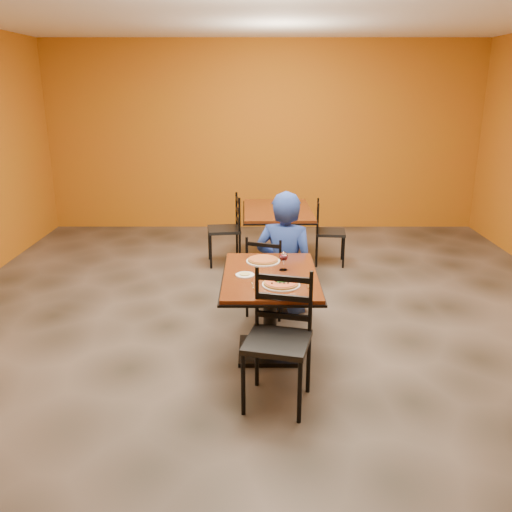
{
  "coord_description": "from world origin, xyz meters",
  "views": [
    {
      "loc": [
        -0.12,
        -4.81,
        2.3
      ],
      "look_at": [
        -0.12,
        -0.3,
        0.85
      ],
      "focal_mm": 37.45,
      "sensor_mm": 36.0,
      "label": 1
    }
  ],
  "objects_px": {
    "plate_main": "(281,285)",
    "side_plate": "(245,275)",
    "chair_main_far": "(269,274)",
    "plate_far": "(263,261)",
    "pizza_main": "(281,283)",
    "table_main": "(270,295)",
    "wine_glass": "(283,260)",
    "chair_second_left": "(224,230)",
    "table_second": "(277,223)",
    "diner": "(285,252)",
    "chair_main_near": "(277,343)",
    "pizza_far": "(263,260)",
    "chair_second_right": "(330,233)"
  },
  "relations": [
    {
      "from": "chair_second_right",
      "to": "diner",
      "type": "xyz_separation_m",
      "value": [
        -0.69,
        -1.55,
        0.22
      ]
    },
    {
      "from": "plate_main",
      "to": "pizza_main",
      "type": "xyz_separation_m",
      "value": [
        0.0,
        0.0,
        0.02
      ]
    },
    {
      "from": "table_main",
      "to": "chair_main_far",
      "type": "distance_m",
      "value": 0.9
    },
    {
      "from": "chair_main_near",
      "to": "wine_glass",
      "type": "relative_size",
      "value": 5.58
    },
    {
      "from": "table_main",
      "to": "side_plate",
      "type": "distance_m",
      "value": 0.3
    },
    {
      "from": "chair_main_near",
      "to": "pizza_far",
      "type": "distance_m",
      "value": 1.17
    },
    {
      "from": "chair_main_near",
      "to": "diner",
      "type": "height_order",
      "value": "diner"
    },
    {
      "from": "table_main",
      "to": "chair_second_left",
      "type": "distance_m",
      "value": 2.6
    },
    {
      "from": "table_second",
      "to": "wine_glass",
      "type": "xyz_separation_m",
      "value": [
        -0.04,
        -2.43,
        0.28
      ]
    },
    {
      "from": "pizza_main",
      "to": "side_plate",
      "type": "bearing_deg",
      "value": 141.75
    },
    {
      "from": "wine_glass",
      "to": "diner",
      "type": "bearing_deg",
      "value": 85.97
    },
    {
      "from": "plate_far",
      "to": "wine_glass",
      "type": "bearing_deg",
      "value": -52.98
    },
    {
      "from": "diner",
      "to": "pizza_far",
      "type": "xyz_separation_m",
      "value": [
        -0.24,
        -0.65,
        0.13
      ]
    },
    {
      "from": "chair_main_near",
      "to": "wine_glass",
      "type": "xyz_separation_m",
      "value": [
        0.08,
        0.9,
        0.34
      ]
    },
    {
      "from": "plate_main",
      "to": "plate_far",
      "type": "bearing_deg",
      "value": 102.81
    },
    {
      "from": "plate_main",
      "to": "chair_main_near",
      "type": "bearing_deg",
      "value": -94.99
    },
    {
      "from": "diner",
      "to": "side_plate",
      "type": "distance_m",
      "value": 1.1
    },
    {
      "from": "chair_second_left",
      "to": "table_second",
      "type": "bearing_deg",
      "value": 82.3
    },
    {
      "from": "pizza_main",
      "to": "side_plate",
      "type": "xyz_separation_m",
      "value": [
        -0.3,
        0.23,
        -0.02
      ]
    },
    {
      "from": "side_plate",
      "to": "wine_glass",
      "type": "relative_size",
      "value": 0.89
    },
    {
      "from": "pizza_far",
      "to": "table_second",
      "type": "bearing_deg",
      "value": 84.42
    },
    {
      "from": "chair_main_near",
      "to": "chair_second_right",
      "type": "distance_m",
      "value": 3.44
    },
    {
      "from": "plate_main",
      "to": "side_plate",
      "type": "relative_size",
      "value": 1.94
    },
    {
      "from": "chair_main_near",
      "to": "chair_second_right",
      "type": "bearing_deg",
      "value": 89.95
    },
    {
      "from": "chair_main_far",
      "to": "side_plate",
      "type": "xyz_separation_m",
      "value": [
        -0.23,
        -0.93,
        0.33
      ]
    },
    {
      "from": "diner",
      "to": "table_main",
      "type": "bearing_deg",
      "value": 96.22
    },
    {
      "from": "plate_main",
      "to": "chair_second_left",
      "type": "bearing_deg",
      "value": 102.69
    },
    {
      "from": "chair_main_near",
      "to": "chair_second_left",
      "type": "xyz_separation_m",
      "value": [
        -0.59,
        3.33,
        -0.04
      ]
    },
    {
      "from": "chair_main_near",
      "to": "table_main",
      "type": "bearing_deg",
      "value": 106.37
    },
    {
      "from": "diner",
      "to": "chair_second_left",
      "type": "bearing_deg",
      "value": -48.37
    },
    {
      "from": "plate_far",
      "to": "side_plate",
      "type": "bearing_deg",
      "value": -113.13
    },
    {
      "from": "table_second",
      "to": "diner",
      "type": "bearing_deg",
      "value": -89.2
    },
    {
      "from": "chair_second_left",
      "to": "pizza_main",
      "type": "xyz_separation_m",
      "value": [
        0.63,
        -2.81,
        0.31
      ]
    },
    {
      "from": "pizza_far",
      "to": "side_plate",
      "type": "xyz_separation_m",
      "value": [
        -0.16,
        -0.37,
        -0.02
      ]
    },
    {
      "from": "table_main",
      "to": "diner",
      "type": "distance_m",
      "value": 1.01
    },
    {
      "from": "table_main",
      "to": "pizza_main",
      "type": "distance_m",
      "value": 0.35
    },
    {
      "from": "table_main",
      "to": "chair_second_left",
      "type": "bearing_deg",
      "value": 102.28
    },
    {
      "from": "table_main",
      "to": "chair_second_right",
      "type": "relative_size",
      "value": 1.44
    },
    {
      "from": "chair_second_right",
      "to": "pizza_main",
      "type": "relative_size",
      "value": 3.01
    },
    {
      "from": "diner",
      "to": "pizza_main",
      "type": "bearing_deg",
      "value": 101.96
    },
    {
      "from": "chair_second_right",
      "to": "wine_glass",
      "type": "bearing_deg",
      "value": 168.73
    },
    {
      "from": "chair_second_left",
      "to": "plate_main",
      "type": "height_order",
      "value": "chair_second_left"
    },
    {
      "from": "table_main",
      "to": "plate_far",
      "type": "bearing_deg",
      "value": 99.77
    },
    {
      "from": "chair_second_left",
      "to": "side_plate",
      "type": "distance_m",
      "value": 2.61
    },
    {
      "from": "chair_second_left",
      "to": "diner",
      "type": "bearing_deg",
      "value": 17.48
    },
    {
      "from": "chair_main_near",
      "to": "chair_second_left",
      "type": "distance_m",
      "value": 3.39
    },
    {
      "from": "plate_far",
      "to": "pizza_far",
      "type": "distance_m",
      "value": 0.02
    },
    {
      "from": "table_main",
      "to": "wine_glass",
      "type": "relative_size",
      "value": 6.83
    },
    {
      "from": "chair_main_far",
      "to": "plate_far",
      "type": "height_order",
      "value": "chair_main_far"
    },
    {
      "from": "table_second",
      "to": "wine_glass",
      "type": "distance_m",
      "value": 2.45
    }
  ]
}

